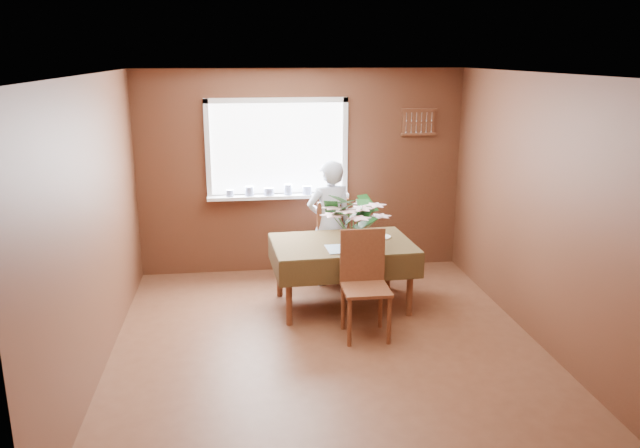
{
  "coord_description": "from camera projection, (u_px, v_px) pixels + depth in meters",
  "views": [
    {
      "loc": [
        -0.78,
        -5.29,
        2.67
      ],
      "look_at": [
        0.0,
        0.55,
        1.05
      ],
      "focal_mm": 35.0,
      "sensor_mm": 36.0,
      "label": 1
    }
  ],
  "objects": [
    {
      "name": "ceiling",
      "position": [
        329.0,
        74.0,
        5.2
      ],
      "size": [
        4.5,
        4.5,
        0.0
      ],
      "primitive_type": "plane",
      "rotation": [
        3.14,
        0.0,
        0.0
      ],
      "color": "white",
      "rests_on": "wall_back"
    },
    {
      "name": "chair_far",
      "position": [
        328.0,
        236.0,
        7.48
      ],
      "size": [
        0.57,
        0.57,
        1.01
      ],
      "rotation": [
        0.0,
        0.0,
        3.55
      ],
      "color": "brown",
      "rests_on": "floor"
    },
    {
      "name": "seated_woman",
      "position": [
        330.0,
        223.0,
        7.28
      ],
      "size": [
        0.6,
        0.44,
        1.5
      ],
      "primitive_type": "imported",
      "rotation": [
        0.0,
        0.0,
        3.3
      ],
      "color": "white",
      "rests_on": "floor"
    },
    {
      "name": "floor",
      "position": [
        328.0,
        347.0,
        5.86
      ],
      "size": [
        4.5,
        4.5,
        0.0
      ],
      "primitive_type": "plane",
      "color": "#5A311E",
      "rests_on": "ground"
    },
    {
      "name": "flower_bouquet",
      "position": [
        353.0,
        217.0,
        6.34
      ],
      "size": [
        0.6,
        0.6,
        0.51
      ],
      "rotation": [
        0.0,
        0.0,
        -0.32
      ],
      "color": "white",
      "rests_on": "dining_table"
    },
    {
      "name": "wall_front",
      "position": [
        388.0,
        323.0,
        3.38
      ],
      "size": [
        4.0,
        0.0,
        4.0
      ],
      "primitive_type": "plane",
      "rotation": [
        -1.57,
        0.0,
        0.0
      ],
      "color": "brown",
      "rests_on": "floor"
    },
    {
      "name": "chair_near",
      "position": [
        364.0,
        279.0,
        6.02
      ],
      "size": [
        0.45,
        0.45,
        1.03
      ],
      "rotation": [
        0.0,
        0.0,
        -0.01
      ],
      "color": "brown",
      "rests_on": "floor"
    },
    {
      "name": "dining_table",
      "position": [
        342.0,
        250.0,
        6.67
      ],
      "size": [
        1.54,
        1.09,
        0.73
      ],
      "rotation": [
        0.0,
        0.0,
        0.05
      ],
      "color": "brown",
      "rests_on": "floor"
    },
    {
      "name": "window_assembly",
      "position": [
        278.0,
        166.0,
        7.57
      ],
      "size": [
        1.72,
        0.2,
        1.22
      ],
      "color": "white",
      "rests_on": "wall_back"
    },
    {
      "name": "side_plate",
      "position": [
        381.0,
        237.0,
        6.82
      ],
      "size": [
        0.22,
        0.22,
        0.01
      ],
      "primitive_type": "cylinder",
      "rotation": [
        0.0,
        0.0,
        -0.02
      ],
      "color": "white",
      "rests_on": "dining_table"
    },
    {
      "name": "table_knife",
      "position": [
        360.0,
        247.0,
        6.45
      ],
      "size": [
        0.03,
        0.2,
        0.0
      ],
      "primitive_type": "cube",
      "rotation": [
        0.0,
        0.0,
        0.05
      ],
      "color": "silver",
      "rests_on": "dining_table"
    },
    {
      "name": "wall_back",
      "position": [
        302.0,
        172.0,
        7.68
      ],
      "size": [
        4.0,
        0.0,
        4.0
      ],
      "primitive_type": "plane",
      "rotation": [
        1.57,
        0.0,
        0.0
      ],
      "color": "brown",
      "rests_on": "floor"
    },
    {
      "name": "wall_right",
      "position": [
        541.0,
        211.0,
        5.79
      ],
      "size": [
        0.0,
        4.5,
        4.5
      ],
      "primitive_type": "plane",
      "rotation": [
        1.57,
        0.0,
        -1.57
      ],
      "color": "brown",
      "rests_on": "floor"
    },
    {
      "name": "spoon_rack",
      "position": [
        419.0,
        122.0,
        7.68
      ],
      "size": [
        0.44,
        0.05,
        0.33
      ],
      "color": "brown",
      "rests_on": "wall_back"
    },
    {
      "name": "wall_left",
      "position": [
        95.0,
        226.0,
        5.28
      ],
      "size": [
        0.0,
        4.5,
        4.5
      ],
      "primitive_type": "plane",
      "rotation": [
        1.57,
        0.0,
        1.57
      ],
      "color": "brown",
      "rests_on": "floor"
    }
  ]
}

